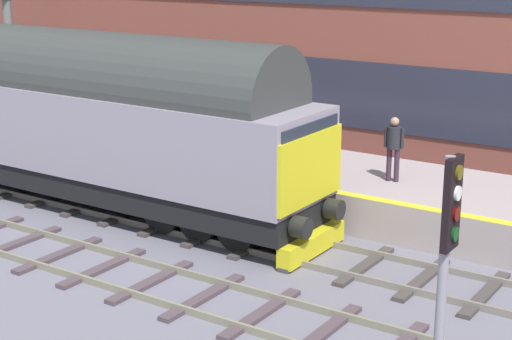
# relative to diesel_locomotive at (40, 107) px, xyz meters

# --- Properties ---
(ground_plane) EXTENTS (140.00, 140.00, 0.00)m
(ground_plane) POSITION_rel_diesel_locomotive_xyz_m (-0.00, -4.67, -2.48)
(ground_plane) COLOR slate
(ground_plane) RESTS_ON ground
(track_main) EXTENTS (2.50, 60.00, 0.15)m
(track_main) POSITION_rel_diesel_locomotive_xyz_m (-0.00, -4.67, -2.42)
(track_main) COLOR gray
(track_main) RESTS_ON ground
(track_adjacent_west) EXTENTS (2.50, 60.00, 0.15)m
(track_adjacent_west) POSITION_rel_diesel_locomotive_xyz_m (-3.24, -4.67, -2.42)
(track_adjacent_west) COLOR gray
(track_adjacent_west) RESTS_ON ground
(station_platform) EXTENTS (4.00, 44.00, 1.01)m
(station_platform) POSITION_rel_diesel_locomotive_xyz_m (3.60, -4.67, -1.98)
(station_platform) COLOR #A7979A
(station_platform) RESTS_ON ground
(diesel_locomotive) EXTENTS (2.74, 17.63, 4.68)m
(diesel_locomotive) POSITION_rel_diesel_locomotive_xyz_m (0.00, 0.00, 0.00)
(diesel_locomotive) COLOR black
(diesel_locomotive) RESTS_ON ground
(signal_post_near) EXTENTS (0.44, 0.22, 4.13)m
(signal_post_near) POSITION_rel_diesel_locomotive_xyz_m (-5.17, -13.67, 0.23)
(signal_post_near) COLOR gray
(signal_post_near) RESTS_ON ground
(platform_number_sign) EXTENTS (0.10, 0.44, 1.95)m
(platform_number_sign) POSITION_rel_diesel_locomotive_xyz_m (2.02, -7.88, -0.18)
(platform_number_sign) COLOR slate
(platform_number_sign) RESTS_ON station_platform
(waiting_passenger) EXTENTS (0.39, 0.50, 1.64)m
(waiting_passenger) POSITION_rel_diesel_locomotive_xyz_m (3.37, -9.05, -0.49)
(waiting_passenger) COLOR #372536
(waiting_passenger) RESTS_ON station_platform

